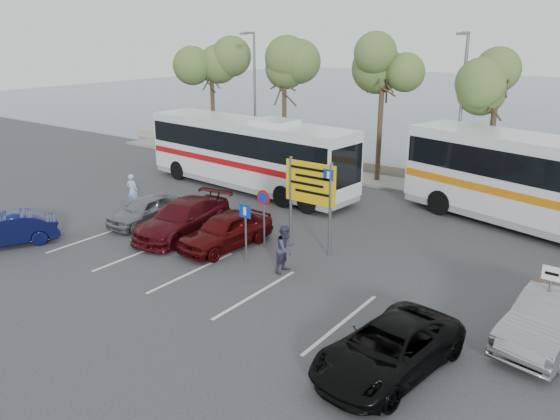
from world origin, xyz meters
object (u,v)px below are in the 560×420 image
Objects in this scene: street_lamp_left at (254,92)px; suv_black at (389,349)px; car_blue at (6,230)px; direction_sign at (310,190)px; car_silver_b at (553,317)px; car_red at (226,230)px; pedestrian_far at (286,249)px; coach_bus_left at (248,156)px; pedestrian_near at (132,190)px; car_silver_a at (145,210)px; car_maroon at (183,218)px; street_lamp_right at (461,108)px.

suv_black is (17.00, -15.88, -3.97)m from street_lamp_left.
direction_sign is at bearing 62.13° from car_blue.
car_blue is 0.85× the size of car_silver_b.
pedestrian_far reaches higher than car_red.
coach_bus_left reaches higher than car_red.
pedestrian_near is at bearing -177.70° from direction_sign.
car_blue is 6.30m from pedestrian_near.
street_lamp_left is at bearing 103.35° from car_silver_a.
car_blue is 0.79× the size of car_maroon.
street_lamp_left is 13.00m from street_lamp_right.
car_silver_a is 8.06m from pedestrian_far.
car_silver_b is (11.80, 0.00, 0.05)m from car_red.
pedestrian_far is at bearing 155.42° from pedestrian_near.
direction_sign reaches higher than car_red.
car_silver_b is at bearing 60.69° from suv_black.
street_lamp_right reaches higher than car_maroon.
car_silver_a is at bearing -74.20° from street_lamp_left.
street_lamp_left is 4.90× the size of pedestrian_near.
pedestrian_far is (5.64, -0.50, 0.14)m from car_maroon.
car_blue is (-2.50, -12.12, -1.20)m from coach_bus_left.
pedestrian_near reaches higher than car_maroon.
car_silver_b is at bearing -31.00° from street_lamp_left.
car_silver_b is (9.00, -1.70, -1.68)m from direction_sign.
car_red is at bearing -111.77° from street_lamp_right.
car_maroon is at bearing -72.09° from coach_bus_left.
coach_bus_left is at bearing 165.36° from car_silver_b.
car_silver_b is at bearing -23.33° from coach_bus_left.
street_lamp_right is (13.00, 0.00, 0.00)m from street_lamp_left.
suv_black reaches higher than car_silver_a.
street_lamp_left is 0.62× the size of coach_bus_left.
car_silver_b is 2.66× the size of pedestrian_far.
street_lamp_right is 4.65× the size of pedestrian_far.
car_maroon is at bearing -64.24° from street_lamp_left.
street_lamp_right is at bearing 112.64° from suv_black.
street_lamp_left is at bearing 109.70° from car_maroon.
pedestrian_near is at bearing -175.21° from car_silver_b.
coach_bus_left is at bearing 149.38° from suv_black.
car_silver_b reaches higher than car_maroon.
car_maroon is (2.30, -7.12, -1.12)m from coach_bus_left.
street_lamp_left reaches higher than direction_sign.
suv_black is at bearing -25.10° from car_maroon.
coach_bus_left is 17.44m from suv_black.
car_maroon is at bearing -161.94° from direction_sign.
car_maroon reaches higher than suv_black.
car_silver_a is at bearing -90.81° from coach_bus_left.
car_maroon is (4.80, 5.00, 0.07)m from car_blue.
direction_sign is 8.00m from car_silver_a.
direction_sign is at bearing -43.17° from street_lamp_left.
suv_black is 2.64× the size of pedestrian_far.
pedestrian_near is (-7.20, 1.30, 0.11)m from car_red.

